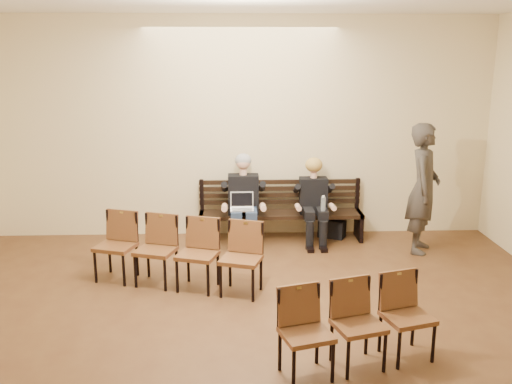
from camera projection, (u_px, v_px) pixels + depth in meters
room_walls at (247, 104)px, 4.79m from camera, size 8.02×10.01×3.51m
bench at (281, 226)px, 9.12m from camera, size 2.60×0.90×0.45m
seated_man at (243, 199)px, 8.86m from camera, size 0.59×0.82×1.42m
seated_woman at (314, 204)px, 8.92m from camera, size 0.53×0.74×1.24m
laptop at (242, 211)px, 8.67m from camera, size 0.40×0.35×0.26m
water_bottle at (323, 211)px, 8.68m from camera, size 0.08×0.08×0.25m
bag at (332, 228)px, 9.27m from camera, size 0.49×0.42×0.30m
passerby at (424, 179)px, 8.40m from camera, size 0.80×0.96×2.23m
chair_row_front at (176, 253)px, 7.26m from camera, size 2.25×1.15×0.91m
chair_row_back at (359, 326)px, 5.42m from camera, size 1.59×0.88×0.85m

